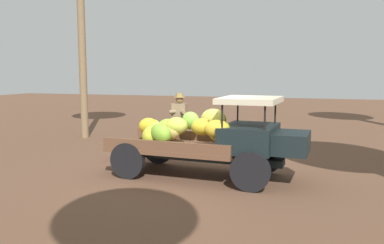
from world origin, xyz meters
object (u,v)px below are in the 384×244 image
at_px(truck, 209,138).
at_px(farmer, 179,121).
at_px(loose_banana_bunch, 203,152).
at_px(wooden_crate, 123,153).

relative_size(truck, farmer, 2.50).
distance_m(truck, loose_banana_bunch, 2.27).
xyz_separation_m(farmer, wooden_crate, (-1.39, -0.75, -0.85)).
bearing_deg(truck, farmer, 129.64).
relative_size(truck, wooden_crate, 8.16).
bearing_deg(farmer, wooden_crate, -62.09).
bearing_deg(wooden_crate, loose_banana_bunch, 24.85).
bearing_deg(loose_banana_bunch, wooden_crate, -155.15).
xyz_separation_m(truck, loose_banana_bunch, (-0.72, 2.01, -0.78)).
bearing_deg(farmer, truck, 36.01).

